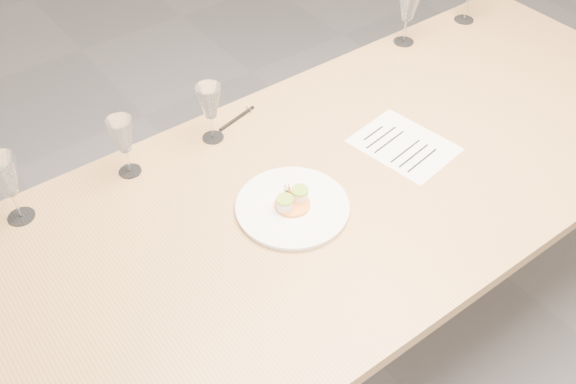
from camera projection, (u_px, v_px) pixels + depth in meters
ground at (340, 322)px, 2.38m from camera, size 7.00×7.00×0.00m
dining_table at (353, 190)px, 1.90m from camera, size 2.40×1.00×0.75m
dinner_plate at (293, 206)px, 1.74m from camera, size 0.31×0.31×0.08m
recipe_sheet at (404, 145)px, 1.94m from camera, size 0.27×0.32×0.00m
ballpoint_pen at (237, 118)px, 2.03m from camera, size 0.15×0.05×0.01m
wine_glass_0 at (5, 178)px, 1.63m from camera, size 0.08×0.08×0.21m
wine_glass_1 at (122, 137)px, 1.77m from camera, size 0.08×0.08×0.19m
wine_glass_2 at (209, 103)px, 1.88m from camera, size 0.08×0.08×0.19m
wine_glass_3 at (409, 5)px, 2.26m from camera, size 0.09×0.09×0.21m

